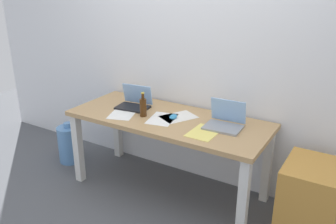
{
  "coord_description": "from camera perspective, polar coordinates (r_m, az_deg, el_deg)",
  "views": [
    {
      "loc": [
        1.49,
        -2.47,
        1.88
      ],
      "look_at": [
        0.0,
        0.0,
        0.78
      ],
      "focal_mm": 38.07,
      "sensor_mm": 36.0,
      "label": 1
    }
  ],
  "objects": [
    {
      "name": "paper_sheet_front_right",
      "position": [
        2.82,
        5.79,
        -3.24
      ],
      "size": [
        0.21,
        0.3,
        0.0
      ],
      "primitive_type": "cube",
      "rotation": [
        0.0,
        0.0,
        -0.01
      ],
      "color": "#F4E06B",
      "rests_on": "desk"
    },
    {
      "name": "beer_bottle",
      "position": [
        3.11,
        -4.01,
        0.82
      ],
      "size": [
        0.06,
        0.06,
        0.22
      ],
      "color": "#47280F",
      "rests_on": "desk"
    },
    {
      "name": "ground_plane",
      "position": [
        3.44,
        0.0,
        -12.21
      ],
      "size": [
        8.0,
        8.0,
        0.0
      ],
      "primitive_type": "plane",
      "color": "#515459"
    },
    {
      "name": "desk",
      "position": [
        3.14,
        0.0,
        -2.5
      ],
      "size": [
        1.77,
        0.72,
        0.73
      ],
      "color": "tan",
      "rests_on": "ground"
    },
    {
      "name": "paper_sheet_near_back",
      "position": [
        3.11,
        1.7,
        -0.79
      ],
      "size": [
        0.33,
        0.36,
        0.0
      ],
      "primitive_type": "cube",
      "rotation": [
        0.0,
        0.0,
        -0.5
      ],
      "color": "white",
      "rests_on": "desk"
    },
    {
      "name": "back_wall",
      "position": [
        3.3,
        3.84,
        10.74
      ],
      "size": [
        5.2,
        0.08,
        2.6
      ],
      "primitive_type": "cube",
      "color": "white",
      "rests_on": "ground"
    },
    {
      "name": "laptop_left",
      "position": [
        3.34,
        -5.41,
        1.49
      ],
      "size": [
        0.32,
        0.25,
        0.2
      ],
      "color": "black",
      "rests_on": "desk"
    },
    {
      "name": "water_cooler_jug",
      "position": [
        3.97,
        -15.47,
        -4.94
      ],
      "size": [
        0.24,
        0.24,
        0.44
      ],
      "color": "#598CC6",
      "rests_on": "ground"
    },
    {
      "name": "computer_mouse",
      "position": [
        3.07,
        0.88,
        -0.74
      ],
      "size": [
        0.07,
        0.11,
        0.03
      ],
      "primitive_type": "ellipsoid",
      "rotation": [
        0.0,
        0.0,
        0.15
      ],
      "color": "#338CC6",
      "rests_on": "desk"
    },
    {
      "name": "filing_cabinet",
      "position": [
        2.93,
        21.64,
        -13.26
      ],
      "size": [
        0.4,
        0.48,
        0.62
      ],
      "primitive_type": "cube",
      "color": "#C68938",
      "rests_on": "ground"
    },
    {
      "name": "paper_sheet_center",
      "position": [
        3.07,
        -0.98,
        -1.1
      ],
      "size": [
        0.27,
        0.33,
        0.0
      ],
      "primitive_type": "cube",
      "rotation": [
        0.0,
        0.0,
        0.21
      ],
      "color": "white",
      "rests_on": "desk"
    },
    {
      "name": "paper_sheet_front_left",
      "position": [
        3.21,
        -7.26,
        -0.26
      ],
      "size": [
        0.3,
        0.35,
        0.0
      ],
      "primitive_type": "cube",
      "rotation": [
        0.0,
        0.0,
        0.33
      ],
      "color": "white",
      "rests_on": "desk"
    },
    {
      "name": "laptop_right",
      "position": [
        2.93,
        9.06,
        -1.55
      ],
      "size": [
        0.31,
        0.26,
        0.22
      ],
      "color": "gray",
      "rests_on": "desk"
    }
  ]
}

